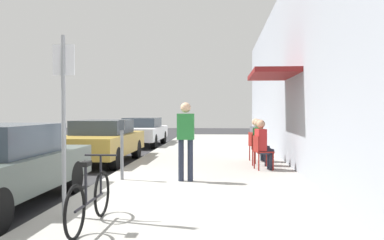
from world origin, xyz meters
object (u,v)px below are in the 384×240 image
(parked_car_1, at_px, (102,141))
(bicycle_0, at_px, (90,200))
(cafe_chair_2, at_px, (255,145))
(street_sign, at_px, (64,111))
(cafe_chair_0, at_px, (261,150))
(parking_meter, at_px, (122,145))
(cafe_chair_1, at_px, (258,147))
(seated_patron_2, at_px, (257,138))
(parked_car_2, at_px, (142,131))
(seated_patron_1, at_px, (260,140))
(seated_patron_0, at_px, (263,143))
(pedestrian_standing, at_px, (186,135))

(parked_car_1, height_order, bicycle_0, parked_car_1)
(parked_car_1, height_order, cafe_chair_2, parked_car_1)
(street_sign, bearing_deg, cafe_chair_0, 56.30)
(parking_meter, bearing_deg, cafe_chair_1, 39.25)
(parking_meter, relative_size, seated_patron_2, 1.02)
(parked_car_2, relative_size, bicycle_0, 2.57)
(seated_patron_1, bearing_deg, cafe_chair_1, 165.08)
(seated_patron_0, xyz_separation_m, cafe_chair_1, (-0.06, 0.83, -0.19))
(parking_meter, bearing_deg, bicycle_0, -82.17)
(cafe_chair_2, bearing_deg, seated_patron_0, -88.10)
(parked_car_1, relative_size, street_sign, 1.69)
(bicycle_0, relative_size, seated_patron_1, 1.33)
(parking_meter, distance_m, bicycle_0, 3.64)
(parked_car_2, distance_m, cafe_chair_0, 9.29)
(seated_patron_1, relative_size, seated_patron_2, 1.00)
(parked_car_1, xyz_separation_m, seated_patron_2, (4.80, -0.06, 0.11))
(street_sign, relative_size, seated_patron_1, 2.02)
(street_sign, xyz_separation_m, seated_patron_2, (3.30, 6.60, -0.82))
(parked_car_1, bearing_deg, parked_car_2, 90.00)
(parked_car_1, bearing_deg, cafe_chair_0, -20.76)
(parking_meter, bearing_deg, seated_patron_0, 28.66)
(bicycle_0, xyz_separation_m, seated_patron_2, (2.76, 7.08, 0.34))
(street_sign, bearing_deg, seated_patron_1, 59.88)
(pedestrian_standing, bearing_deg, seated_patron_1, 55.62)
(bicycle_0, height_order, seated_patron_2, seated_patron_2)
(seated_patron_2, relative_size, pedestrian_standing, 0.76)
(seated_patron_0, xyz_separation_m, cafe_chair_2, (-0.06, 1.70, -0.19))
(seated_patron_1, bearing_deg, parked_car_1, 168.60)
(seated_patron_1, xyz_separation_m, pedestrian_standing, (-1.83, -2.68, 0.30))
(parking_meter, bearing_deg, street_sign, -90.92)
(seated_patron_1, height_order, cafe_chair_2, seated_patron_1)
(parked_car_1, height_order, cafe_chair_1, parked_car_1)
(cafe_chair_0, xyz_separation_m, cafe_chair_1, (0.00, 0.85, 0.00))
(cafe_chair_2, xyz_separation_m, pedestrian_standing, (-1.78, -3.56, 0.50))
(cafe_chair_0, bearing_deg, cafe_chair_1, 89.95)
(bicycle_0, distance_m, cafe_chair_1, 6.76)
(parking_meter, xyz_separation_m, street_sign, (-0.05, -3.10, 0.75))
(cafe_chair_0, xyz_separation_m, cafe_chair_2, (0.00, 1.72, 0.00))
(seated_patron_1, distance_m, cafe_chair_2, 0.91)
(cafe_chair_1, distance_m, seated_patron_1, 0.20)
(parking_meter, distance_m, seated_patron_2, 4.78)
(bicycle_0, bearing_deg, cafe_chair_1, 66.42)
(street_sign, xyz_separation_m, seated_patron_0, (3.30, 4.88, -0.82))
(parked_car_1, relative_size, pedestrian_standing, 2.59)
(street_sign, relative_size, seated_patron_2, 2.02)
(parking_meter, xyz_separation_m, seated_patron_1, (3.25, 2.59, -0.07))
(street_sign, xyz_separation_m, cafe_chair_2, (3.25, 6.58, -1.02))
(street_sign, height_order, cafe_chair_0, street_sign)
(parked_car_2, relative_size, cafe_chair_1, 5.06)
(parking_meter, height_order, seated_patron_1, parking_meter)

